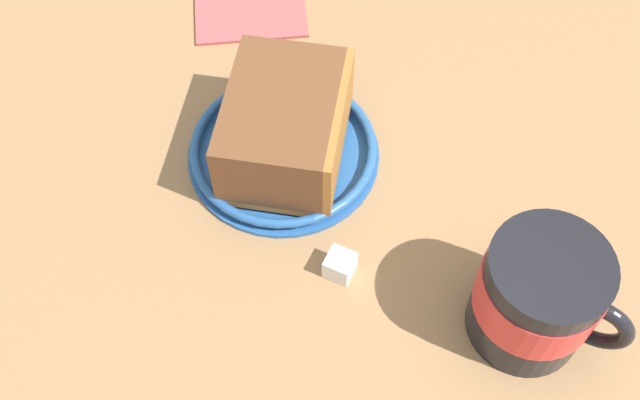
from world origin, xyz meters
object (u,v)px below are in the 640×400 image
(small_plate, at_px, (283,150))
(sugar_cube, at_px, (340,265))
(tea_mug, at_px, (539,295))
(cake_slice, at_px, (285,126))

(small_plate, height_order, sugar_cube, sugar_cube)
(small_plate, bearing_deg, tea_mug, -48.92)
(small_plate, height_order, cake_slice, cake_slice)
(cake_slice, distance_m, sugar_cube, 0.11)
(tea_mug, bearing_deg, small_plate, 131.08)
(tea_mug, bearing_deg, sugar_cube, 153.30)
(small_plate, distance_m, tea_mug, 0.23)
(sugar_cube, bearing_deg, cake_slice, 102.86)
(sugar_cube, bearing_deg, tea_mug, -26.70)
(small_plate, xyz_separation_m, tea_mug, (0.15, -0.17, 0.04))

